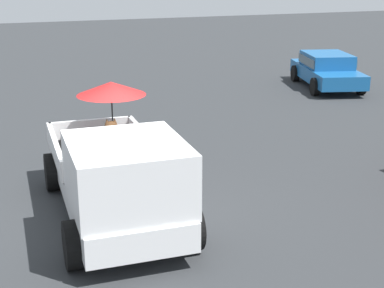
# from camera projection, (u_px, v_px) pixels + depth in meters

# --- Properties ---
(ground_plane) EXTENTS (80.00, 80.00, 0.00)m
(ground_plane) POSITION_uv_depth(u_px,v_px,m) (114.00, 215.00, 10.99)
(ground_plane) COLOR #2D3033
(pickup_truck_main) EXTENTS (5.12, 2.40, 2.30)m
(pickup_truck_main) POSITION_uv_depth(u_px,v_px,m) (117.00, 174.00, 10.35)
(pickup_truck_main) COLOR black
(pickup_truck_main) RESTS_ON ground
(parked_sedan_near) EXTENTS (4.61, 2.82, 1.33)m
(parked_sedan_near) POSITION_uv_depth(u_px,v_px,m) (327.00, 69.00, 22.22)
(parked_sedan_near) COLOR black
(parked_sedan_near) RESTS_ON ground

